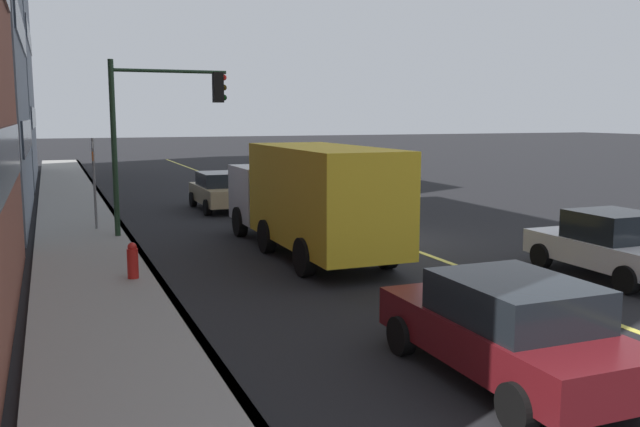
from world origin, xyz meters
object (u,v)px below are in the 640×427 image
(car_tan, at_px, (223,190))
(traffic_light_mast, at_px, (160,118))
(car_white, at_px, (611,245))
(street_sign_post, at_px, (94,178))
(car_maroon, at_px, (508,328))
(fire_hydrant, at_px, (133,264))
(truck_yellow, at_px, (310,196))

(car_tan, distance_m, traffic_light_mast, 6.85)
(car_white, relative_size, street_sign_post, 1.34)
(traffic_light_mast, xyz_separation_m, street_sign_post, (1.55, 1.84, -1.84))
(car_maroon, height_order, street_sign_post, street_sign_post)
(car_tan, bearing_deg, car_white, -158.82)
(fire_hydrant, bearing_deg, traffic_light_mast, -15.28)
(car_tan, distance_m, truck_yellow, 9.28)
(car_tan, xyz_separation_m, truck_yellow, (-9.25, -0.12, 0.79))
(truck_yellow, relative_size, traffic_light_mast, 1.57)
(car_white, bearing_deg, truck_yellow, 47.25)
(car_white, height_order, car_maroon, car_white)
(traffic_light_mast, height_order, street_sign_post, traffic_light_mast)
(car_white, distance_m, traffic_light_mast, 12.73)
(car_tan, distance_m, car_white, 15.28)
(truck_yellow, relative_size, street_sign_post, 2.78)
(car_maroon, relative_size, fire_hydrant, 4.51)
(truck_yellow, bearing_deg, car_maroon, 176.28)
(traffic_light_mast, height_order, fire_hydrant, traffic_light_mast)
(car_white, height_order, fire_hydrant, car_white)
(car_maroon, bearing_deg, truck_yellow, -3.72)
(traffic_light_mast, bearing_deg, fire_hydrant, 164.72)
(truck_yellow, bearing_deg, traffic_light_mast, 40.23)
(fire_hydrant, bearing_deg, truck_yellow, -70.14)
(car_tan, relative_size, traffic_light_mast, 0.77)
(car_tan, bearing_deg, car_maroon, 178.50)
(car_maroon, height_order, traffic_light_mast, traffic_light_mast)
(car_white, xyz_separation_m, street_sign_post, (10.42, 10.51, 1.01))
(car_tan, distance_m, car_maroon, 18.45)
(truck_yellow, distance_m, street_sign_post, 7.45)
(car_tan, height_order, fire_hydrant, car_tan)
(car_white, height_order, street_sign_post, street_sign_post)
(car_tan, height_order, car_white, car_white)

